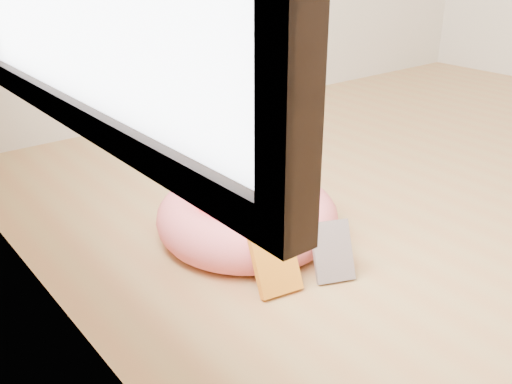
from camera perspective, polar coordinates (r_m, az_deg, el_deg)
pet_bed at (r=2.08m, az=-0.86°, el=-2.53°), size 0.66×0.66×0.17m
dog at (r=2.01m, az=-1.33°, el=4.30°), size 0.31×0.45×0.33m
book_yellow at (r=1.78m, az=1.90°, el=-6.82°), size 0.16×0.15×0.20m
book_white at (r=1.86m, az=7.65°, el=-5.89°), size 0.16×0.15×0.18m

